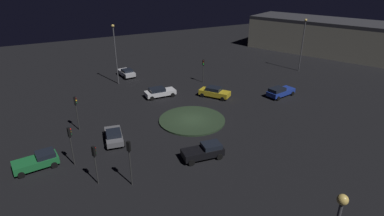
% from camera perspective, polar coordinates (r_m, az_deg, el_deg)
% --- Properties ---
extents(ground_plane, '(114.12, 114.12, 0.00)m').
position_cam_1_polar(ground_plane, '(39.28, 0.00, -2.32)').
color(ground_plane, black).
extents(roundabout_island, '(8.24, 8.24, 0.21)m').
position_cam_1_polar(roundabout_island, '(39.24, 0.00, -2.19)').
color(roundabout_island, '#263823').
rests_on(roundabout_island, ground_plane).
extents(car_blue, '(4.77, 2.60, 1.48)m').
position_cam_1_polar(car_blue, '(48.22, 15.66, 2.89)').
color(car_blue, '#1E38A5').
rests_on(car_blue, ground_plane).
extents(car_black, '(4.30, 2.35, 1.49)m').
position_cam_1_polar(car_black, '(31.63, 2.21, -7.81)').
color(car_black, black).
rests_on(car_black, ground_plane).
extents(car_grey, '(2.54, 4.32, 1.32)m').
position_cam_1_polar(car_grey, '(35.48, -14.00, -4.91)').
color(car_grey, slate).
rests_on(car_grey, ground_plane).
extents(car_silver, '(2.41, 4.20, 1.41)m').
position_cam_1_polar(car_silver, '(56.42, -11.81, 6.32)').
color(car_silver, silver).
rests_on(car_silver, ground_plane).
extents(car_white, '(4.52, 2.19, 1.41)m').
position_cam_1_polar(car_white, '(46.61, -5.91, 2.91)').
color(car_white, white).
rests_on(car_white, ground_plane).
extents(car_yellow, '(4.00, 4.63, 1.53)m').
position_cam_1_polar(car_yellow, '(46.32, 4.09, 2.89)').
color(car_yellow, gold).
rests_on(car_yellow, ground_plane).
extents(car_green, '(4.13, 2.40, 1.44)m').
position_cam_1_polar(car_green, '(33.58, -26.23, -8.60)').
color(car_green, '#1E7238').
rests_on(car_green, ground_plane).
extents(traffic_light_southwest, '(0.40, 0.37, 3.79)m').
position_cam_1_polar(traffic_light_southwest, '(28.31, -17.20, -8.57)').
color(traffic_light_southwest, '#2D2D2D').
rests_on(traffic_light_southwest, ground_plane).
extents(traffic_light_northeast, '(0.37, 0.39, 3.87)m').
position_cam_1_polar(traffic_light_northeast, '(51.77, 2.06, 7.56)').
color(traffic_light_northeast, '#2D2D2D').
rests_on(traffic_light_northeast, ground_plane).
extents(traffic_light_west, '(0.39, 0.35, 4.18)m').
position_cam_1_polar(traffic_light_west, '(38.20, -20.27, 0.21)').
color(traffic_light_west, '#2D2D2D').
rests_on(traffic_light_west, ground_plane).
extents(traffic_light_southwest_near, '(0.39, 0.38, 4.37)m').
position_cam_1_polar(traffic_light_southwest_near, '(27.26, -11.26, -8.26)').
color(traffic_light_southwest_near, '#2D2D2D').
rests_on(traffic_light_southwest_near, ground_plane).
extents(traffic_light_west_near, '(0.38, 0.34, 4.05)m').
position_cam_1_polar(traffic_light_west_near, '(31.54, -21.16, -5.25)').
color(traffic_light_west_near, '#2D2D2D').
rests_on(traffic_light_west_near, ground_plane).
extents(streetlamp_north, '(0.47, 0.47, 9.59)m').
position_cam_1_polar(streetlamp_north, '(51.73, -13.76, 10.37)').
color(streetlamp_north, '#4C4C51').
rests_on(streetlamp_north, ground_plane).
extents(streetlamp_east, '(0.47, 0.47, 9.38)m').
position_cam_1_polar(streetlamp_east, '(60.68, 19.46, 11.55)').
color(streetlamp_east, '#4C4C51').
rests_on(streetlamp_east, ground_plane).
extents(store_building, '(24.87, 37.54, 7.23)m').
position_cam_1_polar(store_building, '(76.67, 24.47, 11.57)').
color(store_building, '#B7B299').
rests_on(store_building, ground_plane).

